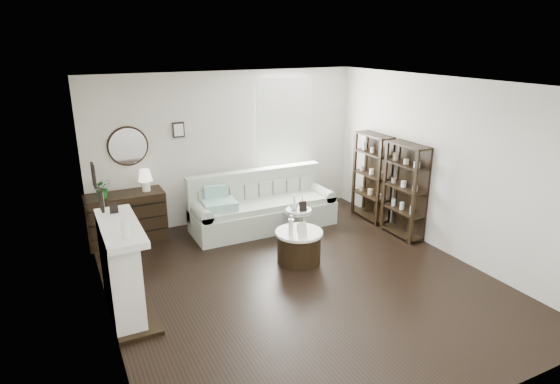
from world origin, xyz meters
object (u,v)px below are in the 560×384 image
dresser (126,218)px  drum_table (299,246)px  pedestal_table (298,212)px  sofa (262,209)px

dresser → drum_table: size_ratio=1.75×
drum_table → dresser: bearing=138.6°
drum_table → pedestal_table: pedestal_table is taller
sofa → dresser: sofa is taller
sofa → pedestal_table: (0.32, -0.78, 0.15)m
dresser → pedestal_table: bearing=-24.3°
sofa → drum_table: sofa is taller
sofa → dresser: 2.31m
drum_table → pedestal_table: bearing=62.1°
dresser → drum_table: (2.19, -1.93, -0.16)m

